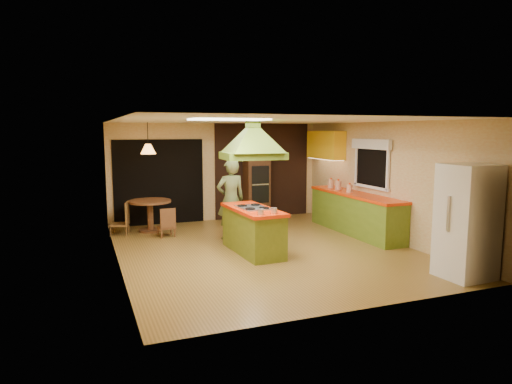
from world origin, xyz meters
name	(u,v)px	position (x,y,z in m)	size (l,w,h in m)	color
ground	(265,249)	(0.00, 0.00, 0.00)	(6.50, 6.50, 0.00)	olive
room_walls	(265,186)	(0.00, 0.00, 1.25)	(5.50, 6.50, 6.50)	beige
ceiling_plane	(265,121)	(0.00, 0.00, 2.50)	(6.50, 6.50, 0.00)	silver
brick_panel	(263,171)	(1.25, 3.23, 1.25)	(2.64, 0.03, 2.50)	#381E14
nook_opening	(159,182)	(-1.50, 3.23, 1.05)	(2.20, 0.03, 2.10)	black
right_counter	(355,213)	(2.45, 0.60, 0.46)	(0.62, 3.05, 0.92)	olive
upper_cabinets	(326,145)	(2.57, 2.20, 1.95)	(0.34, 1.40, 0.70)	yellow
window_right	(371,155)	(2.70, 0.40, 1.77)	(0.12, 1.35, 1.06)	black
fluor_panel	(229,120)	(-1.10, -1.20, 2.48)	(1.20, 0.60, 0.03)	white
kitchen_island	(253,230)	(-0.29, -0.11, 0.44)	(0.77, 1.75, 0.88)	olive
range_hood	(253,134)	(-0.29, -0.11, 2.25)	(1.15, 0.86, 0.80)	#54711C
man	(231,199)	(-0.34, 1.10, 0.86)	(0.63, 0.41, 1.71)	#4F5C31
refrigerator	(467,222)	(2.31, -2.71, 0.90)	(0.74, 0.70, 1.80)	white
wall_oven	(256,185)	(0.96, 2.95, 0.90)	(0.62, 0.63, 1.80)	#492B17
dining_table	(150,210)	(-1.85, 2.47, 0.51)	(0.97, 0.97, 0.73)	brown
chair_left	(119,218)	(-2.55, 2.37, 0.37)	(0.40, 0.40, 0.74)	brown
chair_near	(166,222)	(-1.60, 1.82, 0.32)	(0.35, 0.35, 0.65)	brown
pendant_lamp	(148,149)	(-1.85, 2.47, 1.90)	(0.35, 0.35, 0.22)	#FF9E3F
canister_large	(338,185)	(2.40, 1.27, 1.03)	(0.14, 0.14, 0.21)	beige
canister_medium	(331,184)	(2.40, 1.61, 1.02)	(0.15, 0.15, 0.21)	beige
canister_small	(349,188)	(2.40, 0.78, 1.01)	(0.13, 0.13, 0.17)	#F9E4C8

